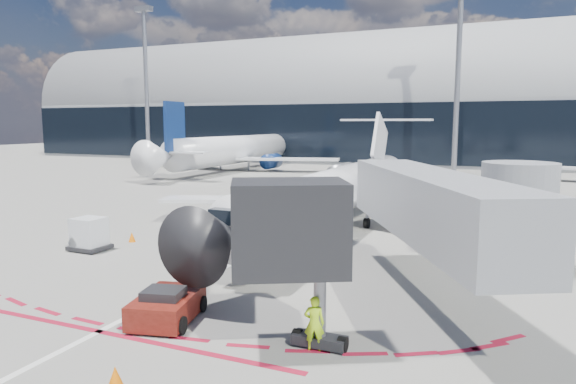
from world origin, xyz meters
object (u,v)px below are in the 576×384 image
at_px(regional_jet, 337,190).
at_px(pushback_tug, 167,306).
at_px(ramp_worker, 314,323).
at_px(uld_container, 89,234).

distance_m(regional_jet, pushback_tug, 16.17).
height_order(pushback_tug, ramp_worker, ramp_worker).
bearing_deg(pushback_tug, ramp_worker, -15.49).
xyz_separation_m(pushback_tug, uld_container, (-9.47, 6.30, 0.32)).
distance_m(pushback_tug, ramp_worker, 5.25).
relative_size(regional_jet, uld_container, 16.06).
bearing_deg(ramp_worker, uld_container, -41.35).
bearing_deg(regional_jet, ramp_worker, -74.28).
xyz_separation_m(ramp_worker, uld_container, (-14.71, 6.47, 0.03)).
relative_size(ramp_worker, uld_container, 0.88).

